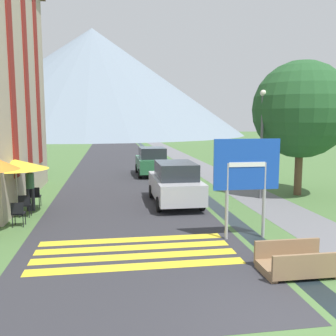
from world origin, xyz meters
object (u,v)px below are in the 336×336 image
Objects in this scene: parked_car_near at (175,183)px; cafe_chair_near_right at (18,212)px; parked_car_far at (152,161)px; cafe_chair_far_right at (35,195)px; streetlamp at (262,135)px; footbridge at (297,264)px; person_seated_near at (1,204)px; tree_by_path at (301,110)px; person_standing_terrace at (30,186)px; cafe_chair_middle at (25,204)px; road_sign at (247,173)px; cafe_umbrella_middle_yellow at (15,164)px.

cafe_chair_near_right is at bearing -155.97° from parked_car_near.
cafe_chair_far_right is (-5.75, -8.19, -0.40)m from parked_car_far.
cafe_chair_far_right is at bearing -178.36° from streetlamp.
streetlamp reaches higher than parked_car_far.
parked_car_near reaches higher than footbridge.
person_seated_near is 13.49m from tree_by_path.
cafe_chair_near_right is 2.31m from person_standing_terrace.
parked_car_far is at bearing 51.78° from cafe_chair_middle.
person_standing_terrace is at bearing -123.60° from parked_car_far.
parked_car_far is at bearing 95.91° from footbridge.
tree_by_path reaches higher than footbridge.
road_sign is 1.79× the size of footbridge.
parked_car_near is at bearing 33.14° from cafe_chair_near_right.
cafe_chair_far_right reaches higher than footbridge.
cafe_umbrella_middle_yellow is (-6.17, -9.37, 1.03)m from parked_car_far.
parked_car_near is 4.56m from streetlamp.
tree_by_path is at bearing 13.64° from streetlamp.
parked_car_near is at bearing -172.87° from streetlamp.
person_seated_near reaches higher than cafe_chair_middle.
footbridge is 16.14m from parked_car_far.
person_standing_terrace is 0.27× the size of tree_by_path.
cafe_chair_far_right is at bearing -176.20° from tree_by_path.
parked_car_near is at bearing 104.83° from road_sign.
person_standing_terrace reaches higher than footbridge.
tree_by_path is (12.06, 2.38, 3.55)m from cafe_chair_middle.
road_sign is at bearing -75.17° from parked_car_near.
parked_car_near is at bearing 3.32° from person_standing_terrace.
road_sign reaches higher than footbridge.
footbridge is 0.43× the size of parked_car_far.
tree_by_path reaches higher than person_seated_near.
cafe_chair_far_right is at bearing 83.68° from person_standing_terrace.
person_standing_terrace is (-7.48, 7.29, 0.77)m from footbridge.
cafe_chair_middle is at bearing -166.97° from parked_car_near.
cafe_chair_far_right is 0.13× the size of tree_by_path.
road_sign is 8.60m from person_standing_terrace.
road_sign is 7.68m from cafe_chair_near_right.
person_standing_terrace is (-5.88, -0.34, 0.09)m from parked_car_near.
streetlamp is (4.12, -7.91, 2.02)m from parked_car_far.
cafe_umbrella_middle_yellow is 1.18m from person_standing_terrace.
cafe_chair_far_right is 1.90m from cafe_umbrella_middle_yellow.
road_sign is at bearing -16.24° from cafe_chair_far_right.
person_standing_terrace is 10.16m from streetlamp.
footbridge is 10.80m from cafe_chair_far_right.
streetlamp reaches higher than cafe_chair_middle.
road_sign is 1.27× the size of cafe_umbrella_middle_yellow.
cafe_chair_middle is 0.13× the size of tree_by_path.
footbridge is 2.00× the size of cafe_chair_middle.
person_standing_terrace reaches higher than cafe_chair_middle.
cafe_umbrella_middle_yellow is at bearing -119.98° from person_standing_terrace.
person_seated_near is at bearing -111.43° from person_standing_terrace.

